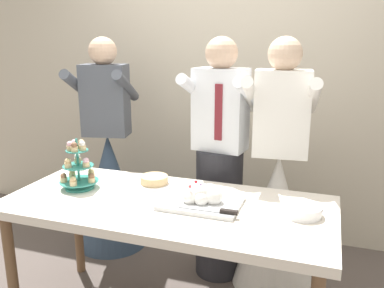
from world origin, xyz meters
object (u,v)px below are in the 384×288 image
plate_stack (303,210)px  person_groom (220,174)px  cupcake_stand (78,168)px  main_cake_tray (202,198)px  round_cake (154,181)px  person_guest (109,176)px  dessert_table (167,214)px  person_bride (277,204)px

plate_stack → person_groom: bearing=135.6°
cupcake_stand → main_cake_tray: cupcake_stand is taller
round_cake → cupcake_stand: bearing=-153.5°
cupcake_stand → round_cake: size_ratio=1.27×
cupcake_stand → person_guest: person_guest is taller
round_cake → main_cake_tray: bearing=-28.3°
dessert_table → round_cake: (-0.18, 0.23, 0.10)m
person_groom → person_guest: size_ratio=1.00×
dessert_table → main_cake_tray: 0.23m
plate_stack → person_groom: (-0.59, 0.58, -0.06)m
cupcake_stand → plate_stack: (1.29, 0.03, -0.10)m
main_cake_tray → plate_stack: bearing=4.0°
person_guest → round_cake: bearing=-40.3°
main_cake_tray → person_guest: 1.28m
person_groom → person_guest: bearing=172.3°
plate_stack → main_cake_tray: bearing=-176.0°
plate_stack → dessert_table: bearing=-175.0°
dessert_table → plate_stack: 0.73m
cupcake_stand → main_cake_tray: 0.78m
dessert_table → person_guest: size_ratio=1.08×
dessert_table → main_cake_tray: bearing=7.4°
plate_stack → round_cake: (-0.89, 0.16, -0.00)m
person_bride → main_cake_tray: bearing=-118.4°
person_groom → main_cake_tray: bearing=-83.4°
dessert_table → round_cake: bearing=127.7°
cupcake_stand → person_groom: 0.94m
dessert_table → cupcake_stand: cupcake_stand is taller
person_guest → dessert_table: bearing=-43.3°
dessert_table → round_cake: 0.30m
person_bride → cupcake_stand: bearing=-151.3°
cupcake_stand → main_cake_tray: size_ratio=0.70×
plate_stack → round_cake: bearing=169.6°
dessert_table → person_groom: size_ratio=1.08×
dessert_table → plate_stack: plate_stack is taller
round_cake → dessert_table: bearing=-52.3°
round_cake → person_guest: 0.87m
dessert_table → person_bride: 0.83m
dessert_table → person_groom: 0.66m
person_bride → person_guest: 1.35m
dessert_table → main_cake_tray: (0.20, 0.03, 0.11)m
dessert_table → person_groom: bearing=78.8°
person_bride → person_guest: bearing=174.1°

